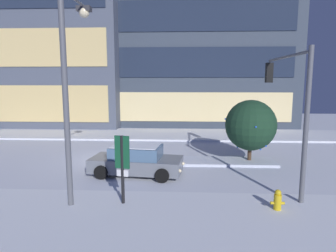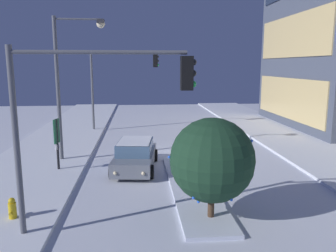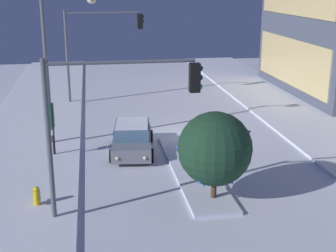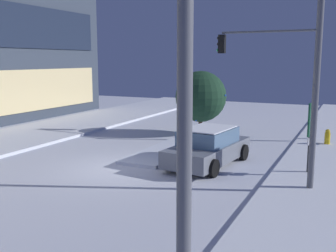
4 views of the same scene
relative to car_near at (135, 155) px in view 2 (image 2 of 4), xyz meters
name	(u,v)px [view 2 (image 2 of 4)]	position (x,y,z in m)	size (l,w,h in m)	color
ground	(185,157)	(-2.08, 2.84, -0.71)	(52.00, 52.00, 0.00)	silver
curb_strip_near	(42,159)	(-2.08, -5.19, -0.64)	(52.00, 5.20, 0.14)	silver
curb_strip_far	(318,152)	(-2.08, 10.87, -0.64)	(52.00, 5.20, 0.14)	silver
median_strip	(192,186)	(2.91, 2.43, -0.64)	(9.00, 1.80, 0.14)	silver
car_near	(135,155)	(0.00, 0.00, 0.00)	(4.66, 2.47, 1.49)	slate
traffic_light_corner_near_left	(119,75)	(-10.52, -1.28, 3.76)	(0.32, 5.38, 6.34)	#565960
traffic_light_corner_near_right	(92,104)	(6.62, -1.17, 3.39)	(0.32, 5.40, 5.78)	#565960
street_lamp_arched	(71,69)	(-1.77, -3.32, 4.29)	(0.56, 2.68, 7.69)	#565960
fire_hydrant	(12,210)	(5.55, -4.08, -0.30)	(0.48, 0.26, 0.86)	gold
parking_info_sign	(57,139)	(0.09, -3.79, 0.95)	(0.55, 0.18, 2.64)	black
decorated_tree_median	(212,160)	(6.02, 2.59, 1.41)	(2.84, 2.88, 3.54)	#473323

